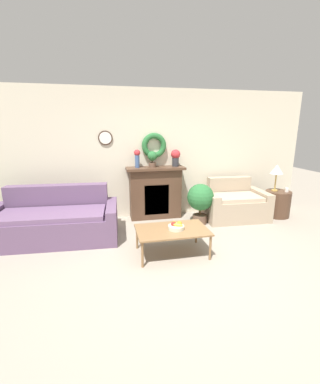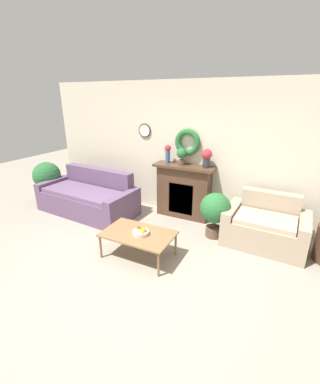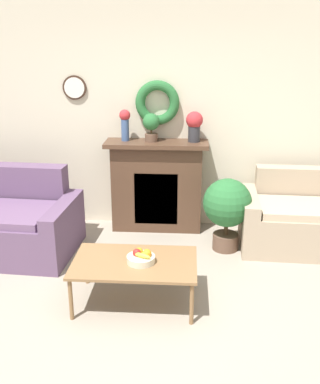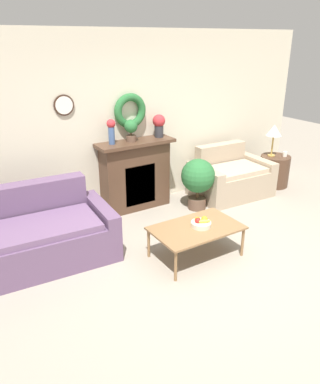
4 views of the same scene
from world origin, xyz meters
The scene contains 14 objects.
ground_plane centered at (0.00, 0.00, 0.00)m, with size 16.00×16.00×0.00m, color gray.
wall_back centered at (0.00, 2.43, 1.36)m, with size 6.80×0.18×2.70m.
fireplace centered at (-0.08, 2.23, 0.56)m, with size 1.22×0.41×1.11m.
couch_left centered at (-2.01, 1.52, 0.32)m, with size 2.19×1.13×0.90m.
loveseat_right centered at (1.57, 1.84, 0.31)m, with size 1.34×0.94×0.84m.
coffee_table centered at (-0.15, 0.53, 0.38)m, with size 1.09×0.68×0.41m.
fruit_bowl centered at (-0.09, 0.52, 0.46)m, with size 0.25×0.25×0.12m.
side_table_by_loveseat centered at (2.57, 1.75, 0.28)m, with size 0.54×0.54×0.57m.
table_lamp centered at (2.50, 1.80, 1.03)m, with size 0.27×0.27×0.57m.
mug centered at (2.69, 1.65, 0.61)m, with size 0.08×0.08×0.09m.
vase_on_mantel_left centered at (-0.45, 2.23, 1.33)m, with size 0.13×0.13×0.37m.
vase_on_mantel_right centered at (0.36, 2.23, 1.31)m, with size 0.20×0.20×0.36m.
potted_plant_on_mantel centered at (-0.14, 2.21, 1.30)m, with size 0.20×0.20×0.33m.
potted_plant_floor_by_loveseat centered at (0.74, 1.68, 0.52)m, with size 0.54×0.54×0.83m.
Camera 4 is at (-2.68, -2.69, 2.56)m, focal length 35.00 mm.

